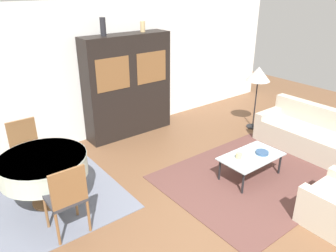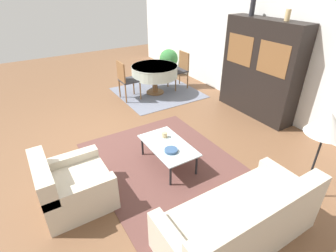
{
  "view_description": "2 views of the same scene",
  "coord_description": "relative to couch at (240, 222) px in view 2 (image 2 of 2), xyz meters",
  "views": [
    {
      "loc": [
        -2.62,
        -2.24,
        2.98
      ],
      "look_at": [
        0.2,
        1.4,
        0.95
      ],
      "focal_mm": 35.0,
      "sensor_mm": 36.0,
      "label": 1
    },
    {
      "loc": [
        4.34,
        -1.27,
        2.79
      ],
      "look_at": [
        1.31,
        0.61,
        0.75
      ],
      "focal_mm": 28.0,
      "sensor_mm": 36.0,
      "label": 2
    }
  ],
  "objects": [
    {
      "name": "coffee_table",
      "position": [
        -1.7,
        0.05,
        0.07
      ],
      "size": [
        1.05,
        0.61,
        0.39
      ],
      "color": "black",
      "rests_on": "area_rug"
    },
    {
      "name": "wall_back",
      "position": [
        -3.0,
        3.07,
        1.05
      ],
      "size": [
        10.0,
        0.06,
        2.7
      ],
      "color": "white",
      "rests_on": "ground_plane"
    },
    {
      "name": "cup",
      "position": [
        -1.93,
        0.13,
        0.15
      ],
      "size": [
        0.1,
        0.1,
        0.09
      ],
      "color": "tan",
      "rests_on": "coffee_table"
    },
    {
      "name": "dining_table",
      "position": [
        -4.57,
        1.42,
        0.31
      ],
      "size": [
        1.22,
        1.22,
        0.75
      ],
      "color": "brown",
      "rests_on": "dining_rug"
    },
    {
      "name": "couch",
      "position": [
        0.0,
        0.0,
        0.0
      ],
      "size": [
        0.86,
        1.93,
        0.82
      ],
      "rotation": [
        0.0,
        0.0,
        1.57
      ],
      "color": "beige",
      "rests_on": "ground_plane"
    },
    {
      "name": "armchair",
      "position": [
        -1.65,
        -1.53,
        -0.0
      ],
      "size": [
        0.91,
        0.91,
        0.79
      ],
      "color": "beige",
      "rests_on": "ground_plane"
    },
    {
      "name": "vase_short",
      "position": [
        -1.92,
        2.79,
        1.88
      ],
      "size": [
        0.1,
        0.1,
        0.2
      ],
      "color": "tan",
      "rests_on": "display_cabinet"
    },
    {
      "name": "ground_plane",
      "position": [
        -3.0,
        -0.56,
        -0.3
      ],
      "size": [
        14.0,
        14.0,
        0.0
      ],
      "primitive_type": "plane",
      "color": "brown"
    },
    {
      "name": "area_rug",
      "position": [
        -1.72,
        0.0,
        -0.29
      ],
      "size": [
        2.78,
        2.25,
        0.01
      ],
      "color": "brown",
      "rests_on": "ground_plane"
    },
    {
      "name": "display_cabinet",
      "position": [
        -2.33,
        2.79,
        0.74
      ],
      "size": [
        1.84,
        0.46,
        2.07
      ],
      "color": "black",
      "rests_on": "ground_plane"
    },
    {
      "name": "floor_lamp",
      "position": [
        -0.02,
        1.34,
        0.89
      ],
      "size": [
        0.5,
        0.5,
        1.37
      ],
      "color": "black",
      "rests_on": "ground_plane"
    },
    {
      "name": "bowl",
      "position": [
        -1.51,
        -0.01,
        0.12
      ],
      "size": [
        0.21,
        0.21,
        0.04
      ],
      "color": "#33517A",
      "rests_on": "coffee_table"
    },
    {
      "name": "potted_plant",
      "position": [
        -5.8,
        2.62,
        0.16
      ],
      "size": [
        0.59,
        0.59,
        0.79
      ],
      "color": "beige",
      "rests_on": "ground_plane"
    },
    {
      "name": "vase_tall",
      "position": [
        -2.79,
        2.79,
        1.94
      ],
      "size": [
        0.11,
        0.11,
        0.33
      ],
      "color": "#232328",
      "rests_on": "display_cabinet"
    },
    {
      "name": "dining_rug",
      "position": [
        -4.54,
        1.48,
        -0.29
      ],
      "size": [
        2.01,
        2.06,
        0.01
      ],
      "color": "slate",
      "rests_on": "ground_plane"
    },
    {
      "name": "dining_chair_far",
      "position": [
        -4.57,
        2.24,
        0.28
      ],
      "size": [
        0.44,
        0.44,
        0.99
      ],
      "rotation": [
        0.0,
        0.0,
        3.14
      ],
      "color": "brown",
      "rests_on": "dining_rug"
    },
    {
      "name": "dining_chair_near",
      "position": [
        -4.57,
        0.59,
        0.28
      ],
      "size": [
        0.44,
        0.44,
        0.99
      ],
      "color": "brown",
      "rests_on": "dining_rug"
    }
  ]
}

